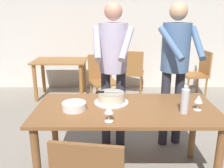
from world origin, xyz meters
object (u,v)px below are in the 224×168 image
at_px(person_standing_beside, 176,60).
at_px(person_cutting_cake, 114,61).
at_px(wine_glass_near, 109,110).
at_px(cake_on_platter, 112,98).
at_px(wine_glass_far, 199,99).
at_px(background_chair_1, 133,71).
at_px(background_table, 61,68).
at_px(main_dining_table, 127,118).
at_px(background_chair_0, 103,78).
at_px(water_bottle, 186,101).
at_px(background_chair_2, 199,72).
at_px(plate_stack, 75,106).
at_px(cake_knife, 105,92).

bearing_deg(person_standing_beside, person_cutting_cake, -177.60).
relative_size(wine_glass_near, person_standing_beside, 0.08).
height_order(cake_on_platter, person_cutting_cake, person_cutting_cake).
xyz_separation_m(wine_glass_far, background_chair_1, (-0.38, 2.63, -0.36)).
bearing_deg(background_table, wine_glass_far, -54.34).
xyz_separation_m(main_dining_table, background_chair_0, (-0.30, 2.01, -0.15)).
xyz_separation_m(cake_on_platter, wine_glass_far, (0.79, -0.18, 0.05)).
bearing_deg(main_dining_table, wine_glass_far, -5.08).
xyz_separation_m(wine_glass_near, water_bottle, (0.66, 0.18, 0.01)).
xyz_separation_m(person_cutting_cake, background_chair_2, (1.68, 1.87, -0.58)).
bearing_deg(background_chair_2, person_cutting_cake, -131.84).
relative_size(plate_stack, person_cutting_cake, 0.13).
xyz_separation_m(cake_on_platter, wine_glass_near, (-0.02, -0.42, 0.05)).
xyz_separation_m(plate_stack, person_cutting_cake, (0.36, 0.66, 0.29)).
height_order(cake_knife, wine_glass_near, wine_glass_near).
bearing_deg(main_dining_table, cake_knife, 151.54).
xyz_separation_m(plate_stack, background_chair_1, (0.75, 2.62, -0.29)).
distance_m(person_cutting_cake, background_chair_1, 2.08).
bearing_deg(background_chair_1, water_bottle, -85.07).
height_order(person_cutting_cake, background_table, person_cutting_cake).
bearing_deg(background_chair_1, wine_glass_near, -98.54).
bearing_deg(background_chair_2, background_chair_1, 176.18).
height_order(plate_stack, background_table, plate_stack).
xyz_separation_m(background_table, background_chair_1, (1.40, 0.15, -0.09)).
bearing_deg(cake_on_platter, person_standing_beside, 35.19).
distance_m(cake_on_platter, background_chair_1, 2.51).
bearing_deg(wine_glass_far, water_bottle, -155.82).
bearing_deg(wine_glass_far, main_dining_table, 174.92).
bearing_deg(background_table, person_cutting_cake, -60.81).
relative_size(plate_stack, person_standing_beside, 0.13).
relative_size(person_standing_beside, background_table, 1.72).
distance_m(wine_glass_near, person_cutting_cake, 0.94).
xyz_separation_m(main_dining_table, wine_glass_near, (-0.16, -0.30, 0.21)).
bearing_deg(plate_stack, cake_on_platter, 26.81).
distance_m(cake_on_platter, background_chair_2, 2.93).
bearing_deg(cake_on_platter, background_chair_2, 54.31).
height_order(person_standing_beside, background_chair_0, person_standing_beside).
relative_size(background_chair_0, background_chair_2, 1.00).
bearing_deg(wine_glass_far, cake_knife, 168.71).
xyz_separation_m(water_bottle, background_chair_0, (-0.81, 2.14, -0.37)).
distance_m(cake_on_platter, cake_knife, 0.10).
distance_m(person_standing_beside, background_chair_1, 2.04).
distance_m(plate_stack, background_chair_0, 2.09).
height_order(main_dining_table, background_chair_0, background_chair_0).
bearing_deg(background_chair_1, cake_knife, -101.13).
bearing_deg(background_table, background_chair_1, 6.29).
relative_size(background_table, background_chair_1, 1.11).
distance_m(plate_stack, water_bottle, 0.99).
height_order(cake_knife, background_chair_2, background_chair_2).
height_order(plate_stack, person_cutting_cake, person_cutting_cake).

